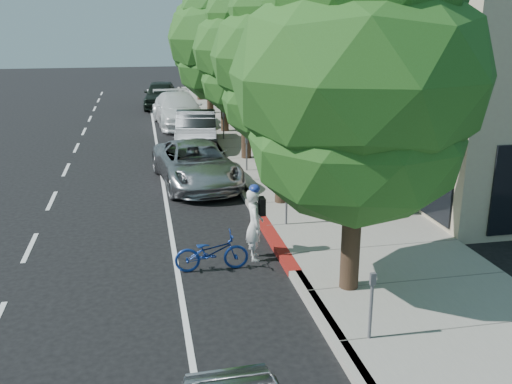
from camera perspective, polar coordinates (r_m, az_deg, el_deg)
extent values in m
plane|color=black|center=(13.96, 2.85, -6.72)|extent=(120.00, 120.00, 0.00)
cube|color=gray|center=(21.82, 3.59, 2.24)|extent=(4.60, 56.00, 0.15)
cube|color=#9E998E|center=(21.36, -2.38, 1.93)|extent=(0.30, 56.00, 0.15)
cube|color=maroon|center=(14.83, 1.91, -4.94)|extent=(0.32, 4.00, 0.15)
cube|color=#BBB190|center=(33.04, 11.74, 12.95)|extent=(10.00, 36.00, 7.00)
cylinder|color=black|center=(11.97, 9.49, -4.39)|extent=(0.40, 0.40, 2.59)
ellipsoid|color=#275519|center=(11.39, 9.98, 5.20)|extent=(4.28, 4.28, 3.42)
ellipsoid|color=#275519|center=(11.21, 10.31, 11.51)|extent=(5.03, 5.03, 4.02)
ellipsoid|color=#275519|center=(11.17, 10.69, 18.32)|extent=(3.77, 3.77, 3.02)
cylinder|color=black|center=(17.43, 2.58, 2.61)|extent=(0.40, 0.40, 2.58)
ellipsoid|color=#275519|center=(17.04, 2.67, 9.24)|extent=(3.65, 3.65, 2.92)
ellipsoid|color=#275519|center=(16.92, 2.73, 13.46)|extent=(4.30, 4.30, 3.44)
ellipsoid|color=#275519|center=(16.89, 2.79, 17.96)|extent=(3.22, 3.22, 2.58)
cylinder|color=black|center=(23.17, -1.00, 6.16)|extent=(0.40, 0.40, 2.54)
ellipsoid|color=#275519|center=(22.88, -1.02, 11.07)|extent=(3.60, 3.60, 2.88)
ellipsoid|color=#275519|center=(22.79, -1.04, 14.16)|extent=(4.24, 4.24, 3.39)
ellipsoid|color=#275519|center=(22.76, -1.06, 17.44)|extent=(3.18, 3.18, 2.54)
cylinder|color=black|center=(29.00, -3.16, 8.43)|extent=(0.40, 0.40, 2.65)
ellipsoid|color=#275519|center=(28.76, -3.23, 12.54)|extent=(4.69, 4.69, 3.75)
ellipsoid|color=#275519|center=(28.70, -3.28, 15.10)|extent=(5.52, 5.52, 4.42)
ellipsoid|color=#275519|center=(28.68, -3.32, 17.83)|extent=(4.14, 4.14, 3.31)
cylinder|color=black|center=(34.88, -4.62, 10.02)|extent=(0.40, 0.40, 2.87)
ellipsoid|color=#275519|center=(34.68, -4.71, 13.72)|extent=(3.44, 3.44, 2.76)
ellipsoid|color=#275519|center=(34.63, -4.77, 16.03)|extent=(4.05, 4.05, 3.24)
ellipsoid|color=#275519|center=(34.64, -4.83, 18.47)|extent=(3.04, 3.04, 2.43)
cylinder|color=black|center=(40.83, -5.65, 10.73)|extent=(0.40, 0.40, 2.49)
ellipsoid|color=#275519|center=(40.66, -5.73, 13.47)|extent=(3.67, 3.67, 2.94)
ellipsoid|color=#275519|center=(40.61, -5.78, 15.18)|extent=(4.32, 4.32, 3.46)
ellipsoid|color=#275519|center=(40.59, -5.84, 16.98)|extent=(3.24, 3.24, 2.59)
imported|color=white|center=(13.66, -0.14, -3.27)|extent=(0.46, 0.67, 1.76)
imported|color=navy|center=(13.24, -4.45, -6.01)|extent=(1.71, 0.61, 0.90)
imported|color=#B2B1B6|center=(20.05, -6.02, 2.81)|extent=(3.03, 5.55, 1.47)
imported|color=black|center=(25.76, -6.00, 6.15)|extent=(2.25, 5.15, 1.65)
imported|color=white|center=(31.59, -7.77, 8.16)|extent=(2.89, 6.16, 1.74)
imported|color=black|center=(38.32, -9.47, 9.60)|extent=(2.53, 5.24, 1.73)
imported|color=black|center=(25.14, 3.97, 6.39)|extent=(1.00, 0.88, 1.74)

